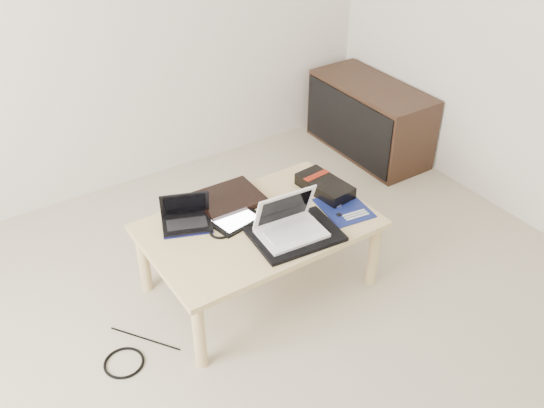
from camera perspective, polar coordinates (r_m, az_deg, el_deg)
ground at (r=2.68m, az=-0.26°, el=-18.69°), size 4.00×4.00×0.00m
room_shell at (r=1.67m, az=-0.41°, el=18.02°), size 4.20×4.20×2.70m
coffee_table at (r=2.97m, az=-1.24°, el=-2.60°), size 1.10×0.70×0.40m
media_cabinet at (r=4.29m, az=9.09°, el=7.92°), size 0.41×0.90×0.50m
book at (r=3.10m, az=-4.08°, el=0.52°), size 0.33×0.27×0.03m
netbook at (r=2.95m, az=-8.07°, el=-1.30°), size 0.28×0.25×0.17m
tablet at (r=2.97m, az=-3.49°, el=-1.46°), size 0.27×0.22×0.01m
remote at (r=3.02m, az=2.23°, el=-0.56°), size 0.06×0.25×0.02m
neoprene_sleeve at (r=2.86m, az=2.22°, el=-2.90°), size 0.43×0.33×0.02m
white_laptop at (r=2.83m, az=1.64°, el=-1.92°), size 0.32×0.24×0.21m
motherboard at (r=3.07m, az=6.81°, el=-0.36°), size 0.25×0.30×0.01m
gpu_box at (r=3.17m, az=4.99°, el=1.69°), size 0.18×0.32×0.07m
cable_coil at (r=2.89m, az=-4.88°, el=-2.62°), size 0.13×0.13×0.01m
floor_cable_coil at (r=2.91m, az=-13.76°, el=-14.31°), size 0.21×0.21×0.01m
floor_cable_trail at (r=2.99m, az=-11.88°, el=-12.29°), size 0.22×0.31×0.01m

